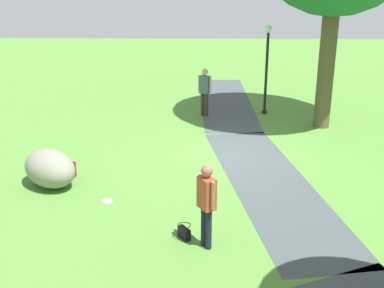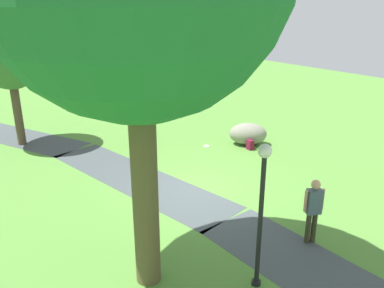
{
  "view_description": "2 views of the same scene",
  "coord_description": "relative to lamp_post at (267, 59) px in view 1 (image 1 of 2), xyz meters",
  "views": [
    {
      "loc": [
        13.52,
        -0.74,
        5.29
      ],
      "look_at": [
        1.24,
        -0.95,
        0.81
      ],
      "focal_mm": 46.42,
      "sensor_mm": 36.0,
      "label": 1
    },
    {
      "loc": [
        -9.2,
        7.01,
        5.8
      ],
      "look_at": [
        0.64,
        -0.37,
        1.34
      ],
      "focal_mm": 37.07,
      "sensor_mm": 36.0,
      "label": 2
    }
  ],
  "objects": [
    {
      "name": "ground_plane",
      "position": [
        4.4,
        -1.67,
        -2.02
      ],
      "size": [
        48.0,
        48.0,
        0.0
      ],
      "primitive_type": "plane",
      "color": "#4F8334"
    },
    {
      "name": "woman_with_handbag",
      "position": [
        9.35,
        -2.27,
        -1.0
      ],
      "size": [
        0.46,
        0.39,
        1.75
      ],
      "color": "black",
      "rests_on": "ground"
    },
    {
      "name": "lawn_boulder",
      "position": [
        6.55,
        -6.16,
        -1.55
      ],
      "size": [
        1.84,
        1.88,
        0.93
      ],
      "color": "gray",
      "rests_on": "ground"
    },
    {
      "name": "lamp_post",
      "position": [
        0.0,
        0.0,
        0.0
      ],
      "size": [
        0.28,
        0.28,
        3.24
      ],
      "color": "black",
      "rests_on": "ground"
    },
    {
      "name": "handbag_on_grass",
      "position": [
        9.06,
        -2.72,
        -1.88
      ],
      "size": [
        0.38,
        0.38,
        0.31
      ],
      "color": "black",
      "rests_on": "ground"
    },
    {
      "name": "man_near_boulder",
      "position": [
        0.32,
        -2.25,
        -1.01
      ],
      "size": [
        0.37,
        0.48,
        1.74
      ],
      "color": "#30321C",
      "rests_on": "ground"
    },
    {
      "name": "footpath_segment_near",
      "position": [
        -1.6,
        -1.38,
        -2.02
      ],
      "size": [
        8.05,
        2.21,
        0.01
      ],
      "color": "#3F4748",
      "rests_on": "ground"
    },
    {
      "name": "footpath_segment_mid",
      "position": [
        6.34,
        -0.6,
        -2.02
      ],
      "size": [
        8.22,
        3.27,
        0.01
      ],
      "color": "#3F4748",
      "rests_on": "ground"
    },
    {
      "name": "backpack_by_boulder",
      "position": [
        6.04,
        -5.8,
        -1.83
      ],
      "size": [
        0.31,
        0.3,
        0.4
      ],
      "color": "maroon",
      "rests_on": "ground"
    },
    {
      "name": "frisbee_on_grass",
      "position": [
        7.41,
        -4.59,
        -2.01
      ],
      "size": [
        0.26,
        0.26,
        0.02
      ],
      "color": "white",
      "rests_on": "ground"
    }
  ]
}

